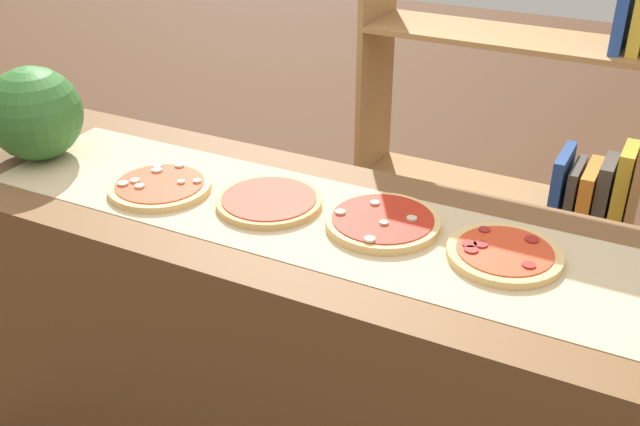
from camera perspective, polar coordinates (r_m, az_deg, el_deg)
The scene contains 8 objects.
counter at distance 2.08m, azimuth 0.00°, elevation -11.23°, with size 2.12×0.65×0.88m, color brown.
parchment_paper at distance 1.83m, azimuth 0.00°, elevation -0.52°, with size 1.81×0.42×0.00m, color tan.
pizza_mushroom_0 at distance 2.01m, azimuth -12.18°, elevation 2.02°, with size 0.27×0.27×0.03m.
pizza_plain_1 at distance 1.89m, azimuth -3.93°, elevation 0.90°, with size 0.27×0.27×0.02m.
pizza_mushroom_2 at distance 1.80m, azimuth 4.82°, elevation -0.69°, with size 0.28×0.28×0.03m.
pizza_pepperoni_3 at distance 1.72m, azimuth 13.96°, elevation -3.06°, with size 0.26×0.26×0.03m.
watermelon at distance 2.26m, azimuth -21.05°, elevation 7.13°, with size 0.27×0.27×0.27m, color #2D6628.
bookshelf at distance 2.61m, azimuth 15.69°, elevation 4.54°, with size 0.95×0.30×1.70m.
Camera 1 is at (0.72, -1.42, 1.78)m, focal length 41.71 mm.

